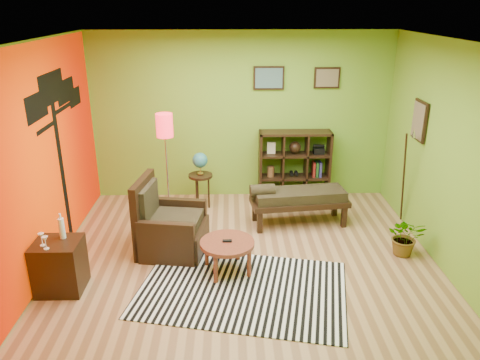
{
  "coord_description": "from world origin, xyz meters",
  "views": [
    {
      "loc": [
        -0.2,
        -5.44,
        3.2
      ],
      "look_at": [
        -0.07,
        0.2,
        1.05
      ],
      "focal_mm": 35.0,
      "sensor_mm": 36.0,
      "label": 1
    }
  ],
  "objects_px": {
    "side_cabinet": "(60,265)",
    "floor_lamp": "(165,135)",
    "potted_plant": "(405,240)",
    "cube_shelf": "(295,166)",
    "bench": "(297,198)",
    "coffee_table": "(227,246)",
    "armchair": "(168,229)",
    "globe_table": "(200,167)"
  },
  "relations": [
    {
      "from": "coffee_table",
      "to": "cube_shelf",
      "type": "relative_size",
      "value": 0.57
    },
    {
      "from": "bench",
      "to": "potted_plant",
      "type": "height_order",
      "value": "bench"
    },
    {
      "from": "coffee_table",
      "to": "potted_plant",
      "type": "bearing_deg",
      "value": 8.62
    },
    {
      "from": "armchair",
      "to": "globe_table",
      "type": "xyz_separation_m",
      "value": [
        0.37,
        1.4,
        0.41
      ]
    },
    {
      "from": "cube_shelf",
      "to": "bench",
      "type": "distance_m",
      "value": 1.01
    },
    {
      "from": "coffee_table",
      "to": "floor_lamp",
      "type": "bearing_deg",
      "value": 121.25
    },
    {
      "from": "bench",
      "to": "floor_lamp",
      "type": "bearing_deg",
      "value": 175.34
    },
    {
      "from": "armchair",
      "to": "cube_shelf",
      "type": "distance_m",
      "value": 2.64
    },
    {
      "from": "coffee_table",
      "to": "bench",
      "type": "distance_m",
      "value": 1.7
    },
    {
      "from": "side_cabinet",
      "to": "potted_plant",
      "type": "xyz_separation_m",
      "value": [
        4.35,
        0.71,
        -0.11
      ]
    },
    {
      "from": "side_cabinet",
      "to": "floor_lamp",
      "type": "relative_size",
      "value": 0.55
    },
    {
      "from": "floor_lamp",
      "to": "potted_plant",
      "type": "xyz_separation_m",
      "value": [
        3.29,
        -1.13,
        -1.17
      ]
    },
    {
      "from": "floor_lamp",
      "to": "globe_table",
      "type": "distance_m",
      "value": 0.94
    },
    {
      "from": "globe_table",
      "to": "bench",
      "type": "bearing_deg",
      "value": -23.19
    },
    {
      "from": "coffee_table",
      "to": "cube_shelf",
      "type": "distance_m",
      "value": 2.6
    },
    {
      "from": "side_cabinet",
      "to": "floor_lamp",
      "type": "bearing_deg",
      "value": 60.02
    },
    {
      "from": "coffee_table",
      "to": "armchair",
      "type": "bearing_deg",
      "value": 144.98
    },
    {
      "from": "side_cabinet",
      "to": "floor_lamp",
      "type": "height_order",
      "value": "floor_lamp"
    },
    {
      "from": "bench",
      "to": "potted_plant",
      "type": "xyz_separation_m",
      "value": [
        1.34,
        -0.97,
        -0.22
      ]
    },
    {
      "from": "bench",
      "to": "globe_table",
      "type": "bearing_deg",
      "value": 156.81
    },
    {
      "from": "coffee_table",
      "to": "armchair",
      "type": "relative_size",
      "value": 0.66
    },
    {
      "from": "potted_plant",
      "to": "side_cabinet",
      "type": "bearing_deg",
      "value": -170.7
    },
    {
      "from": "cube_shelf",
      "to": "floor_lamp",
      "type": "bearing_deg",
      "value": -158.03
    },
    {
      "from": "coffee_table",
      "to": "side_cabinet",
      "type": "relative_size",
      "value": 0.72
    },
    {
      "from": "bench",
      "to": "armchair",
      "type": "bearing_deg",
      "value": -157.54
    },
    {
      "from": "armchair",
      "to": "floor_lamp",
      "type": "height_order",
      "value": "floor_lamp"
    },
    {
      "from": "globe_table",
      "to": "potted_plant",
      "type": "relative_size",
      "value": 1.78
    },
    {
      "from": "armchair",
      "to": "floor_lamp",
      "type": "xyz_separation_m",
      "value": [
        -0.1,
        0.93,
        1.06
      ]
    },
    {
      "from": "coffee_table",
      "to": "cube_shelf",
      "type": "height_order",
      "value": "cube_shelf"
    },
    {
      "from": "side_cabinet",
      "to": "bench",
      "type": "relative_size",
      "value": 0.62
    },
    {
      "from": "side_cabinet",
      "to": "potted_plant",
      "type": "distance_m",
      "value": 4.41
    },
    {
      "from": "armchair",
      "to": "side_cabinet",
      "type": "height_order",
      "value": "armchair"
    },
    {
      "from": "coffee_table",
      "to": "globe_table",
      "type": "bearing_deg",
      "value": 102.51
    },
    {
      "from": "globe_table",
      "to": "side_cabinet",
      "type": "bearing_deg",
      "value": -123.42
    },
    {
      "from": "globe_table",
      "to": "bench",
      "type": "relative_size",
      "value": 0.63
    },
    {
      "from": "cube_shelf",
      "to": "bench",
      "type": "relative_size",
      "value": 0.79
    },
    {
      "from": "armchair",
      "to": "floor_lamp",
      "type": "distance_m",
      "value": 1.41
    },
    {
      "from": "armchair",
      "to": "potted_plant",
      "type": "relative_size",
      "value": 1.93
    },
    {
      "from": "cube_shelf",
      "to": "coffee_table",
      "type": "bearing_deg",
      "value": -116.4
    },
    {
      "from": "armchair",
      "to": "potted_plant",
      "type": "bearing_deg",
      "value": -3.61
    },
    {
      "from": "armchair",
      "to": "cube_shelf",
      "type": "bearing_deg",
      "value": 41.92
    },
    {
      "from": "coffee_table",
      "to": "bench",
      "type": "xyz_separation_m",
      "value": [
        1.05,
        1.33,
        0.07
      ]
    }
  ]
}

